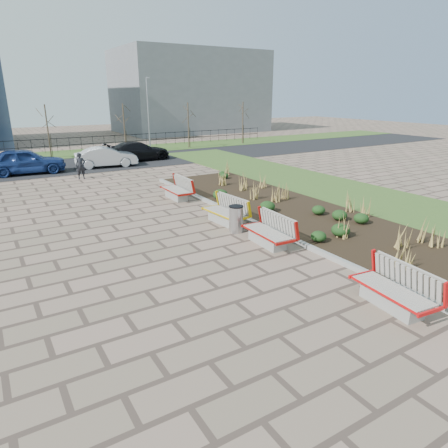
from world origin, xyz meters
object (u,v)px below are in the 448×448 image
bench_b (267,231)px  litter_bin (236,219)px  bench_d (176,189)px  bench_c (224,211)px  bench_a (393,288)px  car_silver (106,157)px  car_black (138,151)px  pedestrian (81,166)px  lamp_east (148,115)px  car_blue (25,161)px

bench_b → litter_bin: size_ratio=2.17×
bench_d → bench_c: bearing=-89.8°
bench_a → car_silver: 22.38m
bench_c → car_black: car_black is taller
car_black → litter_bin: bearing=167.4°
litter_bin → bench_b: bearing=-83.8°
car_black → bench_d: bearing=164.4°
bench_a → pedestrian: pedestrian is taller
car_silver → lamp_east: bearing=-35.5°
bench_b → car_blue: (-5.40, 17.68, 0.31)m
bench_a → car_blue: car_blue is taller
car_silver → car_black: bearing=-54.4°
pedestrian → car_silver: pedestrian is taller
car_blue → car_black: bearing=-75.4°
bench_a → bench_c: size_ratio=1.00×
bench_d → pedestrian: bearing=111.5°
bench_c → bench_b: bearing=-94.6°
car_silver → pedestrian: bearing=151.0°
litter_bin → bench_c: bearing=80.8°
bench_c → bench_d: bearing=85.4°
bench_b → bench_c: 2.73m
bench_d → car_silver: bearing=92.4°
bench_a → pedestrian: (-2.80, 19.18, 0.27)m
bench_c → car_blue: (-5.40, 14.94, 0.31)m
lamp_east → car_black: bearing=-121.4°
bench_b → car_black: size_ratio=0.44×
car_black → bench_a: bearing=170.0°
bench_c → car_blue: bearing=105.3°
litter_bin → car_silver: car_silver is taller
bench_c → car_silver: 14.83m
lamp_east → litter_bin: bearing=-103.4°
bench_d → pedestrian: 7.72m
car_blue → car_black: (7.80, 1.36, -0.10)m
bench_a → pedestrian: 19.38m
litter_bin → lamp_east: lamp_east is taller
car_blue → lamp_east: lamp_east is taller
car_blue → pedestrian: bearing=-137.3°
bench_d → car_silver: car_silver is taller
bench_a → car_black: car_black is taller
bench_a → car_silver: bearing=97.0°
bench_a → bench_b: 4.82m
litter_bin → pedestrian: pedestrian is taller
pedestrian → car_silver: 3.99m
litter_bin → car_blue: bearing=108.0°
pedestrian → car_silver: (2.39, 3.20, -0.07)m
bench_a → bench_b: same height
bench_d → litter_bin: 5.54m
litter_bin → lamp_east: size_ratio=0.16×
bench_a → bench_d: bearing=95.9°
bench_d → car_black: size_ratio=0.44×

